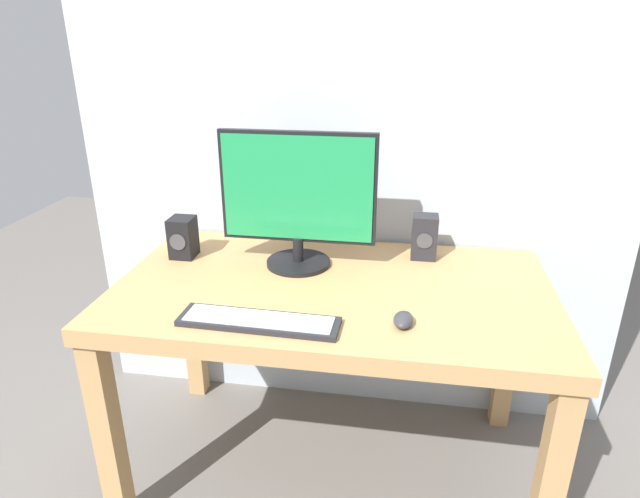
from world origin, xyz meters
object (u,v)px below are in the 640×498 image
speaker_left (183,237)px  keyboard_primary (259,321)px  desk (333,310)px  monitor (298,198)px  speaker_right (424,237)px  mouse (403,320)px

speaker_left → keyboard_primary: bearing=-47.4°
desk → monitor: size_ratio=2.65×
speaker_right → speaker_left: bearing=-171.6°
monitor → mouse: bearing=-44.9°
keyboard_primary → mouse: 0.40m
keyboard_primary → speaker_left: 0.58m
keyboard_primary → speaker_right: size_ratio=2.87×
keyboard_primary → speaker_left: (-0.39, 0.42, 0.06)m
keyboard_primary → desk: bearing=59.1°
keyboard_primary → mouse: mouse is taller
mouse → speaker_right: speaker_right is taller
speaker_right → mouse: bearing=-97.1°
monitor → desk: bearing=-45.8°
speaker_right → speaker_left: speaker_right is taller
monitor → speaker_right: monitor is taller
desk → mouse: bearing=-44.3°
monitor → speaker_left: monitor is taller
desk → mouse: 0.33m
speaker_left → monitor: bearing=-0.1°
desk → speaker_left: bearing=165.5°
monitor → keyboard_primary: 0.48m
desk → keyboard_primary: 0.34m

